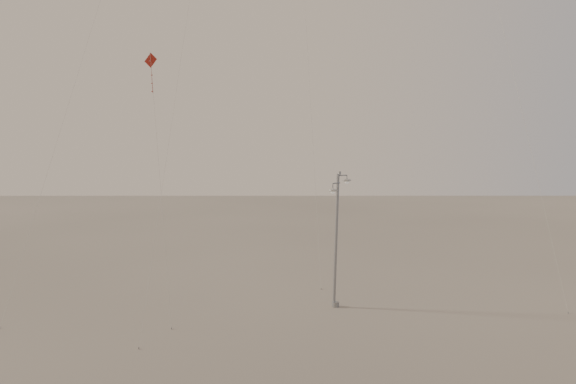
{
  "coord_description": "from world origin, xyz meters",
  "views": [
    {
      "loc": [
        -0.58,
        -27.89,
        9.86
      ],
      "look_at": [
        -0.5,
        5.0,
        7.08
      ],
      "focal_mm": 35.0,
      "sensor_mm": 36.0,
      "label": 1
    }
  ],
  "objects": [
    {
      "name": "street_lamp",
      "position": [
        2.45,
        5.56,
        4.41
      ],
      "size": [
        1.42,
        1.14,
        8.26
      ],
      "color": "gray",
      "rests_on": "ground"
    },
    {
      "name": "kite_3",
      "position": [
        -7.8,
        3.02,
        11.83
      ],
      "size": [
        1.7,
        2.22,
        14.86
      ],
      "rotation": [
        0.0,
        0.0,
        -0.09
      ],
      "color": "maroon",
      "rests_on": "ground"
    },
    {
      "name": "kite_4",
      "position": [
        13.78,
        10.14,
        17.62
      ],
      "size": [
        3.14,
        8.47,
        24.25
      ],
      "rotation": [
        0.0,
        0.0,
        1.9
      ],
      "color": "#352D2C",
      "rests_on": "ground"
    },
    {
      "name": "ground",
      "position": [
        0.0,
        0.0,
        0.0
      ],
      "size": [
        160.0,
        160.0,
        0.0
      ],
      "primitive_type": "plane",
      "color": "gray",
      "rests_on": "ground"
    }
  ]
}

